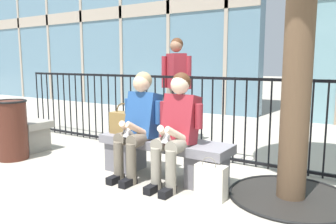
{
  "coord_description": "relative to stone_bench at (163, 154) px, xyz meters",
  "views": [
    {
      "loc": [
        2.06,
        -3.09,
        1.31
      ],
      "look_at": [
        0.0,
        0.1,
        0.75
      ],
      "focal_mm": 35.62,
      "sensor_mm": 36.0,
      "label": 1
    }
  ],
  "objects": [
    {
      "name": "plaza_railing",
      "position": [
        -0.0,
        0.95,
        0.3
      ],
      "size": [
        7.2,
        0.04,
        1.13
      ],
      "color": "black",
      "rests_on": "ground"
    },
    {
      "name": "ground_plane",
      "position": [
        0.0,
        0.0,
        -0.27
      ],
      "size": [
        60.0,
        60.0,
        0.0
      ],
      "primitive_type": "plane",
      "color": "#A8A091"
    },
    {
      "name": "bystander_at_railing",
      "position": [
        -0.78,
        1.55,
        0.73
      ],
      "size": [
        0.55,
        0.41,
        1.71
      ],
      "color": "gray",
      "rests_on": "ground"
    },
    {
      "name": "trash_can",
      "position": [
        -2.14,
        -0.51,
        0.15
      ],
      "size": [
        0.43,
        0.43,
        0.82
      ],
      "color": "#4C2319",
      "rests_on": "ground"
    },
    {
      "name": "seated_person_with_phone",
      "position": [
        -0.25,
        -0.13,
        0.38
      ],
      "size": [
        0.52,
        0.66,
        1.21
      ],
      "color": "#6B6051",
      "rests_on": "ground"
    },
    {
      "name": "handbag_on_bench",
      "position": [
        -0.58,
        -0.01,
        0.32
      ],
      "size": [
        0.31,
        0.17,
        0.38
      ],
      "color": "olive",
      "rests_on": "stone_bench"
    },
    {
      "name": "shopping_bag",
      "position": [
        0.73,
        -0.26,
        -0.1
      ],
      "size": [
        0.3,
        0.14,
        0.43
      ],
      "color": "beige",
      "rests_on": "ground"
    },
    {
      "name": "stone_bench",
      "position": [
        0.0,
        0.0,
        0.0
      ],
      "size": [
        1.6,
        0.44,
        0.45
      ],
      "color": "slate",
      "rests_on": "ground"
    },
    {
      "name": "seated_person_companion",
      "position": [
        0.25,
        -0.13,
        0.38
      ],
      "size": [
        0.52,
        0.66,
        1.21
      ],
      "color": "gray",
      "rests_on": "ground"
    },
    {
      "name": "stone_bench_far",
      "position": [
        -2.87,
        -0.08,
        0.0
      ],
      "size": [
        1.6,
        0.44,
        0.45
      ],
      "color": "gray",
      "rests_on": "ground"
    }
  ]
}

